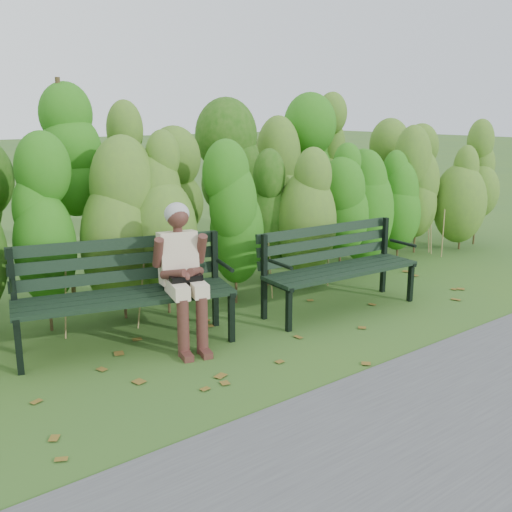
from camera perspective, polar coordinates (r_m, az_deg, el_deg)
ground at (r=5.63m, az=2.22°, el=-8.11°), size 80.00×80.00×0.00m
footpath at (r=4.36m, az=22.02°, el=-16.05°), size 60.00×2.50×0.01m
hedge_band at (r=6.80m, az=-7.93°, el=6.58°), size 11.04×1.67×2.42m
leaf_litter at (r=5.71m, az=5.40°, el=-7.80°), size 5.93×2.22×0.01m
bench_left at (r=5.52m, az=-12.55°, el=-2.68°), size 2.01×1.11×0.96m
bench_right at (r=6.45m, az=7.60°, el=-0.45°), size 1.81×0.71×0.89m
seated_woman at (r=5.40m, az=-7.05°, el=-0.88°), size 0.52×0.76×1.29m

